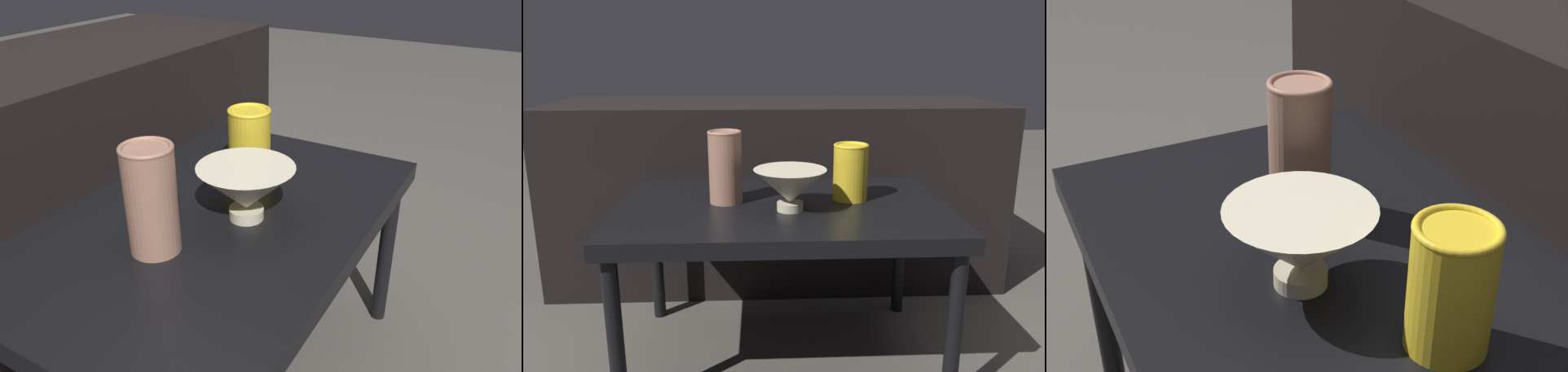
% 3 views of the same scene
% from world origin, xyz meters
% --- Properties ---
extents(table, '(0.83, 0.53, 0.43)m').
position_xyz_m(table, '(0.00, 0.00, 0.39)').
color(table, black).
rests_on(table, ground_plane).
extents(couch_backdrop, '(1.55, 0.50, 0.64)m').
position_xyz_m(couch_backdrop, '(0.00, 0.57, 0.32)').
color(couch_backdrop, black).
rests_on(couch_backdrop, ground_plane).
extents(bowl, '(0.18, 0.18, 0.10)m').
position_xyz_m(bowl, '(0.02, -0.05, 0.49)').
color(bowl, beige).
rests_on(bowl, table).
extents(vase_textured_left, '(0.09, 0.09, 0.19)m').
position_xyz_m(vase_textured_left, '(-0.14, 0.03, 0.53)').
color(vase_textured_left, '#996B56').
rests_on(vase_textured_left, table).
extents(vase_colorful_right, '(0.09, 0.09, 0.15)m').
position_xyz_m(vase_colorful_right, '(0.18, 0.04, 0.51)').
color(vase_colorful_right, gold).
rests_on(vase_colorful_right, table).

